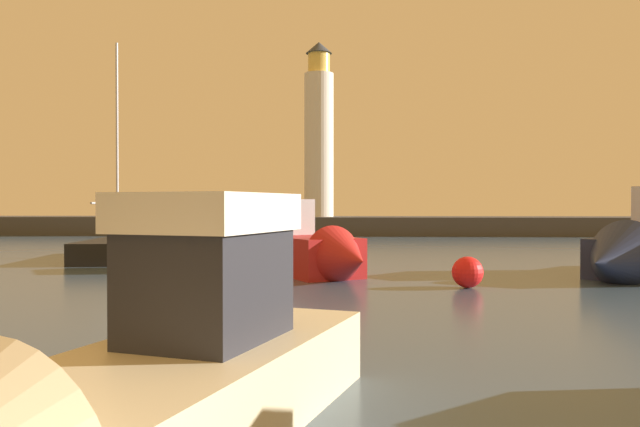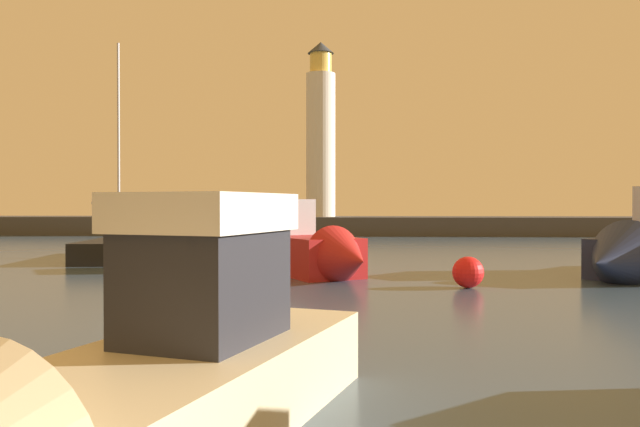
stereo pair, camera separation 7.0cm
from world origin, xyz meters
The scene contains 7 objects.
ground_plane centered at (0.00, 25.97, 0.00)m, with size 220.00×220.00×0.00m, color #384C60.
breakwater centered at (0.00, 51.95, 0.75)m, with size 84.76×6.11×1.50m, color #423F3D.
lighthouse centered at (-2.68, 51.95, 8.40)m, with size 2.43×2.43×14.57m.
motorboat_0 centered at (-1.68, 21.88, 0.88)m, with size 6.15×8.41×3.04m.
motorboat_1 centered at (-2.17, 4.37, 0.73)m, with size 4.33×7.82×3.22m.
sailboat_moored centered at (-10.97, 27.55, 0.52)m, with size 2.62×7.42×10.14m.
mooring_buoy centered at (3.53, 18.14, 0.48)m, with size 0.95×0.95×0.95m, color red.
Camera 1 is at (-0.02, -1.40, 2.54)m, focal length 35.89 mm.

